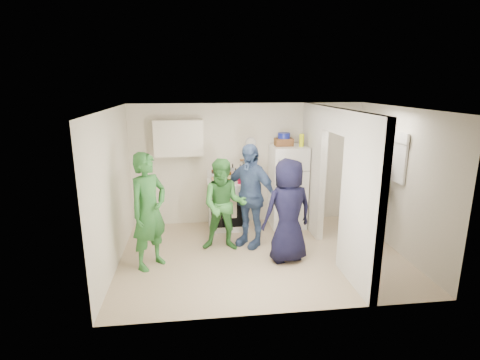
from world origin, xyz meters
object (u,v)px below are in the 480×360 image
stove (228,205)px  fridge (288,187)px  person_green_center (224,205)px  person_nook (370,198)px  yellow_cup_stack_top (302,140)px  person_denim (249,196)px  blue_bowl (284,136)px  person_navy (288,211)px  wicker_basket (284,142)px  person_green_left (149,211)px

stove → fridge: size_ratio=0.58×
fridge → person_green_center: 1.71m
person_nook → yellow_cup_stack_top: bearing=-132.7°
fridge → person_denim: size_ratio=0.89×
blue_bowl → person_nook: bearing=-36.7°
fridge → person_denim: 1.27m
blue_bowl → yellow_cup_stack_top: bearing=-25.1°
stove → yellow_cup_stack_top: yellow_cup_stack_top is taller
stove → person_nook: 2.75m
blue_bowl → person_navy: bearing=-100.2°
wicker_basket → person_green_left: 3.06m
stove → person_navy: person_navy is taller
yellow_cup_stack_top → person_navy: bearing=-112.7°
person_green_left → person_nook: person_green_left is taller
blue_bowl → person_green_left: 3.10m
wicker_basket → person_navy: 1.85m
person_navy → person_green_left: bearing=-14.6°
fridge → person_green_center: bearing=-144.1°
yellow_cup_stack_top → person_navy: 1.83m
blue_bowl → person_navy: size_ratio=0.14×
stove → person_navy: (0.84, -1.58, 0.38)m
stove → yellow_cup_stack_top: 1.96m
person_denim → person_navy: (0.53, -0.69, -0.07)m
blue_bowl → person_green_center: blue_bowl is taller
person_green_left → person_navy: size_ratio=1.08×
person_green_center → person_navy: size_ratio=0.95×
wicker_basket → person_nook: 1.96m
stove → wicker_basket: 1.69m
person_green_left → person_denim: bearing=-27.7°
person_navy → person_green_center: bearing=-42.1°
fridge → stove: bearing=178.6°
person_green_center → person_navy: 1.14m
blue_bowl → person_navy: (-0.29, -1.60, -1.01)m
yellow_cup_stack_top → person_denim: yellow_cup_stack_top is taller
stove → person_denim: person_denim is taller
stove → person_navy: size_ratio=0.56×
wicker_basket → person_denim: bearing=-131.9°
wicker_basket → blue_bowl: bearing=0.0°
blue_bowl → wicker_basket: bearing=0.0°
wicker_basket → yellow_cup_stack_top: 0.36m
wicker_basket → person_green_center: size_ratio=0.21×
fridge → person_denim: person_denim is taller
yellow_cup_stack_top → person_denim: bearing=-146.1°
person_green_center → person_navy: person_navy is taller
person_green_center → person_nook: (2.69, 0.01, 0.02)m
person_nook → fridge: bearing=-130.5°
blue_bowl → person_denim: size_ratio=0.13×
person_green_center → person_denim: size_ratio=0.88×
blue_bowl → yellow_cup_stack_top: 0.36m
stove → wicker_basket: wicker_basket is taller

